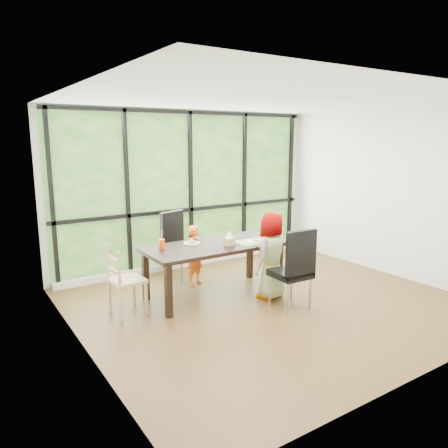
{
  "coord_description": "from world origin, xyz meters",
  "views": [
    {
      "loc": [
        -3.58,
        -4.33,
        2.21
      ],
      "look_at": [
        -0.38,
        0.56,
        1.05
      ],
      "focal_mm": 34.36,
      "sensor_mm": 36.0,
      "label": 1
    }
  ],
  "objects_px": {
    "chair_window_leather": "(181,246)",
    "plate_far": "(192,243)",
    "chair_interior_leather": "(291,268)",
    "green_cup": "(270,238)",
    "tissue_box": "(229,242)",
    "child_older": "(270,256)",
    "chair_end_beech": "(127,280)",
    "plate_near": "(256,242)",
    "orange_cup": "(162,244)",
    "dining_table": "(214,270)",
    "child_toddler": "(195,255)"
  },
  "relations": [
    {
      "from": "chair_end_beech",
      "to": "child_toddler",
      "type": "bearing_deg",
      "value": -71.22
    },
    {
      "from": "orange_cup",
      "to": "tissue_box",
      "type": "height_order",
      "value": "orange_cup"
    },
    {
      "from": "child_toddler",
      "to": "green_cup",
      "type": "bearing_deg",
      "value": -70.09
    },
    {
      "from": "child_toddler",
      "to": "dining_table",
      "type": "bearing_deg",
      "value": -113.76
    },
    {
      "from": "chair_interior_leather",
      "to": "tissue_box",
      "type": "height_order",
      "value": "chair_interior_leather"
    },
    {
      "from": "chair_interior_leather",
      "to": "green_cup",
      "type": "bearing_deg",
      "value": -102.73
    },
    {
      "from": "chair_end_beech",
      "to": "tissue_box",
      "type": "distance_m",
      "value": 1.49
    },
    {
      "from": "dining_table",
      "to": "child_toddler",
      "type": "relative_size",
      "value": 2.15
    },
    {
      "from": "dining_table",
      "to": "orange_cup",
      "type": "distance_m",
      "value": 0.86
    },
    {
      "from": "chair_end_beech",
      "to": "plate_near",
      "type": "xyz_separation_m",
      "value": [
        1.86,
        -0.25,
        0.31
      ]
    },
    {
      "from": "child_toddler",
      "to": "green_cup",
      "type": "relative_size",
      "value": 8.88
    },
    {
      "from": "chair_end_beech",
      "to": "dining_table",
      "type": "bearing_deg",
      "value": -94.68
    },
    {
      "from": "chair_window_leather",
      "to": "plate_near",
      "type": "xyz_separation_m",
      "value": [
        0.63,
        -1.12,
        0.22
      ]
    },
    {
      "from": "chair_interior_leather",
      "to": "child_toddler",
      "type": "xyz_separation_m",
      "value": [
        -0.62,
        1.48,
        -0.08
      ]
    },
    {
      "from": "dining_table",
      "to": "green_cup",
      "type": "distance_m",
      "value": 0.94
    },
    {
      "from": "chair_interior_leather",
      "to": "child_toddler",
      "type": "distance_m",
      "value": 1.6
    },
    {
      "from": "chair_interior_leather",
      "to": "child_toddler",
      "type": "bearing_deg",
      "value": -65.38
    },
    {
      "from": "chair_window_leather",
      "to": "chair_end_beech",
      "type": "xyz_separation_m",
      "value": [
        -1.23,
        -0.88,
        -0.09
      ]
    },
    {
      "from": "child_toddler",
      "to": "plate_far",
      "type": "distance_m",
      "value": 0.52
    },
    {
      "from": "chair_end_beech",
      "to": "plate_near",
      "type": "relative_size",
      "value": 3.51
    },
    {
      "from": "orange_cup",
      "to": "chair_interior_leather",
      "type": "bearing_deg",
      "value": -39.92
    },
    {
      "from": "child_older",
      "to": "green_cup",
      "type": "distance_m",
      "value": 0.37
    },
    {
      "from": "chair_window_leather",
      "to": "tissue_box",
      "type": "xyz_separation_m",
      "value": [
        0.2,
        -1.08,
        0.26
      ]
    },
    {
      "from": "green_cup",
      "to": "chair_interior_leather",
      "type": "bearing_deg",
      "value": -104.75
    },
    {
      "from": "chair_window_leather",
      "to": "chair_interior_leather",
      "type": "xyz_separation_m",
      "value": [
        0.67,
        -1.84,
        0.0
      ]
    },
    {
      "from": "child_older",
      "to": "green_cup",
      "type": "height_order",
      "value": "child_older"
    },
    {
      "from": "chair_window_leather",
      "to": "orange_cup",
      "type": "relative_size",
      "value": 8.52
    },
    {
      "from": "chair_window_leather",
      "to": "dining_table",
      "type": "bearing_deg",
      "value": -104.14
    },
    {
      "from": "chair_window_leather",
      "to": "orange_cup",
      "type": "xyz_separation_m",
      "value": [
        -0.67,
        -0.72,
        0.27
      ]
    },
    {
      "from": "child_older",
      "to": "tissue_box",
      "type": "distance_m",
      "value": 0.6
    },
    {
      "from": "chair_window_leather",
      "to": "plate_far",
      "type": "distance_m",
      "value": 0.76
    },
    {
      "from": "dining_table",
      "to": "chair_interior_leather",
      "type": "relative_size",
      "value": 1.85
    },
    {
      "from": "chair_end_beech",
      "to": "tissue_box",
      "type": "relative_size",
      "value": 7.53
    },
    {
      "from": "dining_table",
      "to": "plate_far",
      "type": "relative_size",
      "value": 8.64
    },
    {
      "from": "dining_table",
      "to": "green_cup",
      "type": "height_order",
      "value": "green_cup"
    },
    {
      "from": "plate_far",
      "to": "tissue_box",
      "type": "relative_size",
      "value": 1.94
    },
    {
      "from": "plate_far",
      "to": "child_older",
      "type": "bearing_deg",
      "value": -40.7
    },
    {
      "from": "plate_near",
      "to": "chair_end_beech",
      "type": "bearing_deg",
      "value": 172.44
    },
    {
      "from": "child_toddler",
      "to": "chair_end_beech",
      "type": "bearing_deg",
      "value": 178.12
    },
    {
      "from": "plate_far",
      "to": "green_cup",
      "type": "relative_size",
      "value": 2.21
    },
    {
      "from": "dining_table",
      "to": "plate_far",
      "type": "xyz_separation_m",
      "value": [
        -0.25,
        0.21,
        0.38
      ]
    },
    {
      "from": "child_toddler",
      "to": "tissue_box",
      "type": "height_order",
      "value": "child_toddler"
    },
    {
      "from": "tissue_box",
      "to": "chair_end_beech",
      "type": "bearing_deg",
      "value": 172.02
    },
    {
      "from": "plate_far",
      "to": "green_cup",
      "type": "height_order",
      "value": "green_cup"
    },
    {
      "from": "chair_end_beech",
      "to": "tissue_box",
      "type": "bearing_deg",
      "value": -101.08
    },
    {
      "from": "plate_near",
      "to": "chair_window_leather",
      "type": "bearing_deg",
      "value": 119.21
    },
    {
      "from": "plate_far",
      "to": "plate_near",
      "type": "height_order",
      "value": "plate_near"
    },
    {
      "from": "dining_table",
      "to": "chair_end_beech",
      "type": "distance_m",
      "value": 1.29
    },
    {
      "from": "child_older",
      "to": "plate_near",
      "type": "relative_size",
      "value": 4.76
    },
    {
      "from": "plate_near",
      "to": "orange_cup",
      "type": "xyz_separation_m",
      "value": [
        -1.29,
        0.4,
        0.06
      ]
    }
  ]
}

